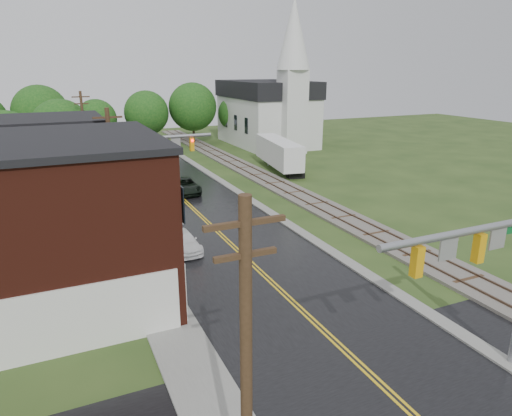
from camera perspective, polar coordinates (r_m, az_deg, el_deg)
main_road at (r=41.04m, az=-8.92°, el=0.89°), size 10.00×90.00×0.02m
cross_road at (r=18.34m, az=17.69°, el=-22.28°), size 60.00×9.00×0.02m
curb_right at (r=47.21m, az=-4.25°, el=3.22°), size 0.80×70.00×0.12m
sidewalk_left at (r=35.22m, az=-16.44°, el=-2.41°), size 2.40×50.00×0.12m
brick_building at (r=24.30m, az=-28.46°, el=-2.34°), size 14.30×10.30×8.30m
yellow_house at (r=35.06m, az=-24.89°, el=2.06°), size 8.00×7.00×6.40m
darkred_building at (r=44.05m, az=-23.51°, el=3.73°), size 7.00×6.00×4.40m
church at (r=69.01m, az=1.79°, el=12.62°), size 10.40×18.40×20.00m
railroad at (r=48.90m, az=0.82°, el=3.88°), size 3.20×80.00×0.30m
traffic_signal_near at (r=18.17m, az=27.40°, el=-5.64°), size 7.34×0.30×7.20m
traffic_signal_far at (r=36.28m, az=-13.29°, el=6.56°), size 7.34×0.43×7.20m
utility_pole_a at (r=11.04m, az=-1.22°, el=-20.25°), size 1.80×0.28×9.00m
utility_pole_b at (r=30.99m, az=-17.45°, el=3.96°), size 1.80×0.28×9.00m
utility_pole_c at (r=52.61m, az=-20.64°, el=8.86°), size 1.80×0.28×9.00m
tree_left_c at (r=48.60m, az=-28.55°, el=7.01°), size 6.00×6.00×7.65m
tree_left_e at (r=54.39m, az=-22.97°, el=8.95°), size 6.40×6.40×8.16m
suv_dark at (r=43.47m, az=-8.87°, el=2.76°), size 2.44×5.04×1.38m
pickup_white at (r=29.96m, az=-9.17°, el=-4.16°), size 1.90×4.23×1.20m
semi_trailer at (r=52.21m, az=2.87°, el=6.98°), size 4.04×11.08×3.51m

